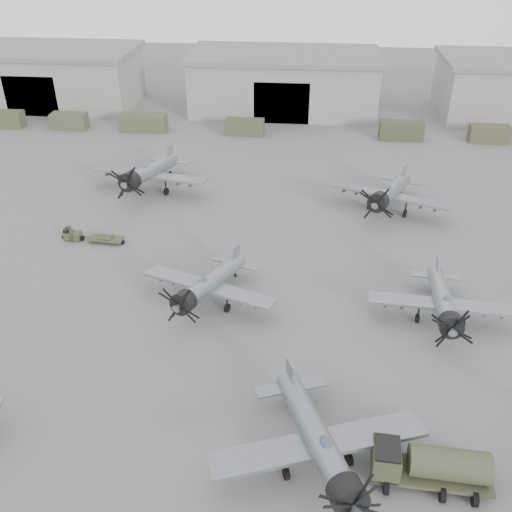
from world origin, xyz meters
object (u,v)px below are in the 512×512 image
at_px(tug_trailer, 85,237).
at_px(ground_crew, 71,234).
at_px(fuel_tanker, 431,464).
at_px(aircraft_near_1, 321,445).
at_px(aircraft_far_1, 389,193).
at_px(aircraft_mid_2, 444,303).
at_px(aircraft_mid_1, 207,285).
at_px(aircraft_far_0, 147,173).

distance_m(tug_trailer, ground_crew, 1.32).
height_order(fuel_tanker, tug_trailer, fuel_tanker).
xyz_separation_m(aircraft_near_1, aircraft_far_1, (7.16, 33.02, 0.02)).
bearing_deg(aircraft_far_1, aircraft_near_1, -79.72).
distance_m(fuel_tanker, tug_trailer, 37.73).
bearing_deg(aircraft_near_1, aircraft_mid_2, 37.16).
height_order(aircraft_near_1, fuel_tanker, aircraft_near_1).
bearing_deg(aircraft_near_1, tug_trailer, 112.77).
height_order(aircraft_near_1, ground_crew, aircraft_near_1).
relative_size(aircraft_mid_1, aircraft_far_0, 0.84).
bearing_deg(aircraft_mid_2, aircraft_near_1, -118.98).
relative_size(aircraft_mid_1, ground_crew, 6.17).
distance_m(aircraft_far_1, ground_crew, 32.10).
bearing_deg(aircraft_far_0, aircraft_near_1, -50.21).
height_order(aircraft_mid_2, aircraft_far_1, aircraft_far_1).
bearing_deg(ground_crew, fuel_tanker, -124.05).
bearing_deg(aircraft_mid_2, tug_trailer, 166.51).
distance_m(aircraft_mid_2, aircraft_far_1, 18.74).
relative_size(aircraft_far_0, fuel_tanker, 2.00).
height_order(aircraft_mid_2, fuel_tanker, aircraft_mid_2).
distance_m(aircraft_near_1, aircraft_mid_2, 17.20).
height_order(aircraft_mid_2, aircraft_far_0, aircraft_far_0).
bearing_deg(aircraft_far_1, aircraft_far_0, -163.08).
bearing_deg(tug_trailer, fuel_tanker, -36.54).
bearing_deg(aircraft_mid_1, aircraft_mid_2, 18.35).
xyz_separation_m(aircraft_far_0, fuel_tanker, (25.12, -35.64, -0.97)).
relative_size(aircraft_mid_1, tug_trailer, 1.92).
bearing_deg(aircraft_mid_2, ground_crew, 167.68).
bearing_deg(aircraft_mid_1, fuel_tanker, -24.70).
distance_m(aircraft_mid_2, tug_trailer, 33.48).
relative_size(aircraft_far_1, ground_crew, 6.84).
xyz_separation_m(aircraft_mid_2, aircraft_far_0, (-28.38, 21.17, 0.38)).
relative_size(aircraft_mid_1, fuel_tanker, 1.68).
height_order(aircraft_far_1, ground_crew, aircraft_far_1).
xyz_separation_m(aircraft_near_1, fuel_tanker, (6.12, -0.06, -0.84)).
bearing_deg(tug_trailer, ground_crew, -158.88).
distance_m(aircraft_mid_1, aircraft_far_1, 24.09).
distance_m(aircraft_mid_2, ground_crew, 34.48).
distance_m(aircraft_near_1, tug_trailer, 33.32).
height_order(fuel_tanker, ground_crew, fuel_tanker).
distance_m(aircraft_far_0, ground_crew, 12.43).
xyz_separation_m(aircraft_near_1, aircraft_mid_2, (9.39, 14.41, -0.24)).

